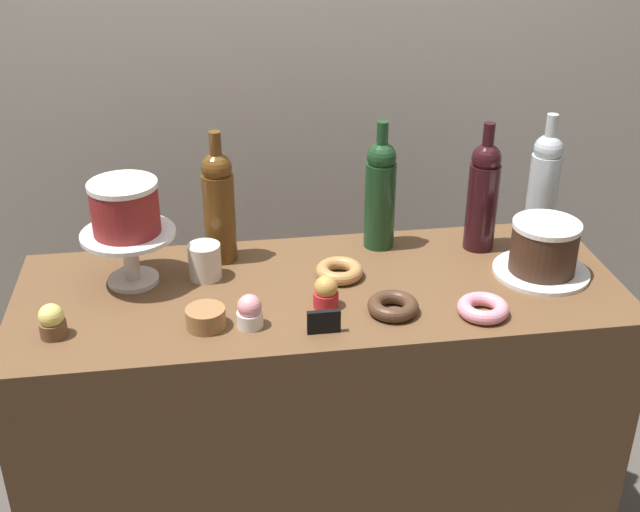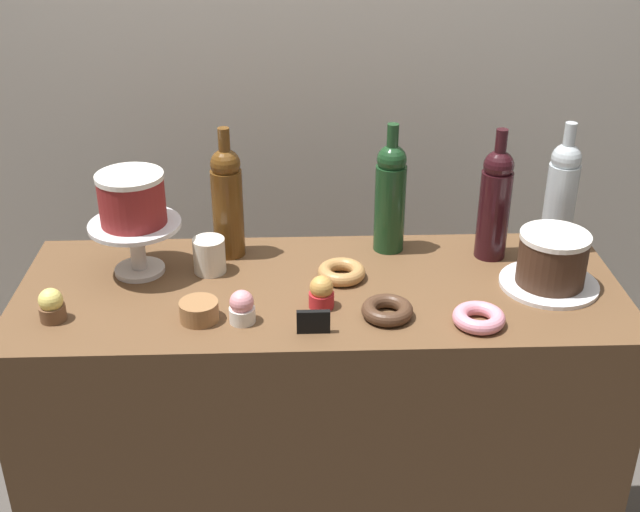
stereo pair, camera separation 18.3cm
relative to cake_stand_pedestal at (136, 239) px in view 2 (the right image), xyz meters
The scene contains 19 objects.
back_wall 0.92m from the cake_stand_pedestal, 60.43° to the left, with size 6.00×0.05×2.60m.
display_counter 0.69m from the cake_stand_pedestal, 11.63° to the right, with size 1.39×0.52×0.90m.
cake_stand_pedestal is the anchor object (origin of this frame).
white_layer_cake 0.10m from the cake_stand_pedestal, 90.00° to the left, with size 0.15×0.15×0.12m.
silver_serving_platter 0.96m from the cake_stand_pedestal, ahead, with size 0.23×0.23×0.01m.
chocolate_round_cake 0.96m from the cake_stand_pedestal, ahead, with size 0.16×0.16×0.12m.
wine_bottle_clear 1.03m from the cake_stand_pedestal, ahead, with size 0.08×0.08×0.33m.
wine_bottle_dark_red 0.85m from the cake_stand_pedestal, ahead, with size 0.08×0.08×0.33m.
wine_bottle_green 0.61m from the cake_stand_pedestal, ahead, with size 0.08×0.08×0.33m.
wine_bottle_amber 0.23m from the cake_stand_pedestal, 22.71° to the left, with size 0.08×0.08×0.33m.
cupcake_strawberry 0.35m from the cake_stand_pedestal, 42.23° to the right, with size 0.06×0.06×0.07m.
cupcake_lemon 0.26m from the cake_stand_pedestal, 125.93° to the right, with size 0.06×0.06×0.07m.
cupcake_caramel 0.47m from the cake_stand_pedestal, 22.11° to the right, with size 0.06×0.06×0.07m.
donut_pink 0.80m from the cake_stand_pedestal, 18.98° to the right, with size 0.11×0.11×0.03m.
donut_chocolate 0.61m from the cake_stand_pedestal, 21.45° to the right, with size 0.11×0.11×0.03m.
donut_maple 0.49m from the cake_stand_pedestal, ahead, with size 0.11×0.11×0.03m.
cookie_stack 0.28m from the cake_stand_pedestal, 53.63° to the right, with size 0.08×0.08×0.04m.
price_sign_chalkboard 0.50m from the cake_stand_pedestal, 34.60° to the right, with size 0.07×0.01×0.05m.
coffee_cup_ceramic 0.17m from the cake_stand_pedestal, ahead, with size 0.08×0.08×0.08m.
Camera 2 is at (-0.06, -1.63, 1.83)m, focal length 45.72 mm.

